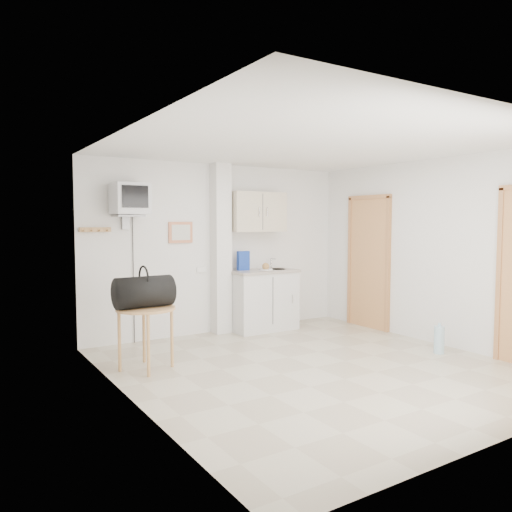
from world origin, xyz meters
TOP-DOWN VIEW (x-y plane):
  - ground at (0.00, 0.00)m, footprint 4.50×4.50m
  - room_envelope at (0.24, 0.09)m, footprint 4.24×4.54m
  - kitchenette at (0.57, 2.00)m, footprint 1.03×0.58m
  - crt_television at (-1.45, 2.02)m, footprint 0.44×0.45m
  - round_table at (-1.64, 0.96)m, footprint 0.66×0.66m
  - duffel_bag at (-1.66, 0.95)m, footprint 0.65×0.38m
  - water_bottle at (1.70, -0.36)m, footprint 0.13×0.13m

SIDE VIEW (x-z plane):
  - ground at x=0.00m, z-range 0.00..0.00m
  - water_bottle at x=1.70m, z-range -0.02..0.37m
  - round_table at x=-1.64m, z-range 0.26..0.97m
  - kitchenette at x=0.57m, z-range -0.25..1.85m
  - duffel_bag at x=-1.66m, z-range 0.65..1.12m
  - room_envelope at x=0.24m, z-range 0.26..2.81m
  - crt_television at x=-1.45m, z-range 0.86..3.01m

